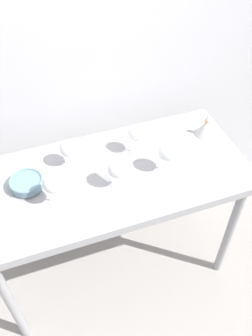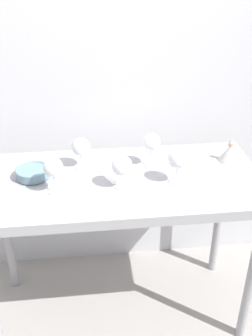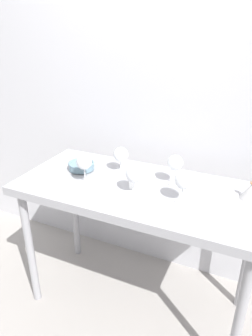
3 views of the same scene
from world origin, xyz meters
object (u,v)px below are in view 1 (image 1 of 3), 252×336
Objects in this scene: tasting_sheet_upper at (192,159)px; wine_glass_far_left at (69,149)px; wine_glass_near_right at (167,152)px; decanter_funnel at (205,128)px; tasting_bowl at (26,183)px; wine_glass_near_left at (53,184)px; wine_glass_far_right at (136,133)px; tasting_sheet_lower at (101,161)px; wine_glass_near_center at (117,169)px.

wine_glass_far_left is at bearing 163.88° from tasting_sheet_upper.
decanter_funnel is (0.32, 0.18, -0.08)m from wine_glass_near_right.
decanter_funnel reaches higher than tasting_bowl.
tasting_bowl is (-0.11, 0.14, -0.10)m from wine_glass_near_left.
wine_glass_near_right is at bearing -61.47° from wine_glass_far_right.
wine_glass_far_right is at bearing -25.20° from tasting_sheet_lower.
wine_glass_far_left is 0.97× the size of tasting_bowl.
wine_glass_near_left is 0.84× the size of tasting_sheet_upper.
tasting_sheet_lower is (-0.20, -0.00, -0.13)m from wine_glass_far_right.
tasting_sheet_upper is 1.27× the size of tasting_bowl.
wine_glass_far_right is 0.20m from wine_glass_near_right.
wine_glass_far_right reaches higher than wine_glass_near_left.
wine_glass_near_left is 1.07× the size of tasting_bowl.
wine_glass_far_right is at bearing 5.24° from tasting_bowl.
wine_glass_near_center is at bearing -49.66° from wine_glass_far_left.
wine_glass_near_center is at bearing -176.80° from wine_glass_near_right.
wine_glass_near_center is 1.00× the size of tasting_bowl.
wine_glass_near_center reaches higher than tasting_bowl.
decanter_funnel is at bearing 29.58° from wine_glass_near_right.
wine_glass_far_right is 0.33m from tasting_sheet_upper.
wine_glass_near_left reaches higher than tasting_sheet_lower.
wine_glass_far_right is 0.35m from wine_glass_far_left.
tasting_sheet_lower is (-0.03, 0.18, -0.11)m from wine_glass_near_center.
wine_glass_far_left is 0.97× the size of wine_glass_near_center.
wine_glass_near_left is 0.25m from wine_glass_far_left.
tasting_bowl is at bearing 173.47° from tasting_sheet_upper.
wine_glass_near_right is 1.30× the size of decanter_funnel.
tasting_sheet_upper is 1.55× the size of decanter_funnel.
wine_glass_far_left is 0.91× the size of wine_glass_near_right.
wine_glass_near_left reaches higher than tasting_sheet_upper.
tasting_bowl is at bearing 169.93° from wine_glass_near_right.
wine_glass_near_left is 1.07× the size of wine_glass_near_center.
tasting_sheet_lower is 1.68× the size of tasting_bowl.
wine_glass_near_left reaches higher than wine_glass_near_center.
wine_glass_far_left reaches higher than tasting_sheet_upper.
wine_glass_near_center is at bearing 1.18° from wine_glass_near_left.
wine_glass_far_left is at bearing 130.34° from wine_glass_near_center.
tasting_sheet_upper is 0.48m from tasting_sheet_lower.
wine_glass_near_center is 0.79× the size of tasting_sheet_upper.
decanter_funnel is at bearing -1.43° from wine_glass_far_left.
wine_glass_near_center is (-0.26, -0.01, -0.01)m from wine_glass_near_right.
decanter_funnel is (0.58, 0.19, -0.07)m from wine_glass_near_center.
wine_glass_near_right reaches higher than decanter_funnel.
wine_glass_near_left is at bearing -157.54° from wine_glass_far_right.
tasting_bowl is at bearing 160.81° from tasting_sheet_lower.
wine_glass_near_center reaches higher than tasting_sheet_lower.
wine_glass_near_center is at bearing -131.44° from wine_glass_far_right.
wine_glass_far_right is 0.85× the size of tasting_sheet_upper.
wine_glass_near_center is 0.62m from decanter_funnel.
wine_glass_near_right is at bearing 2.11° from wine_glass_near_left.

